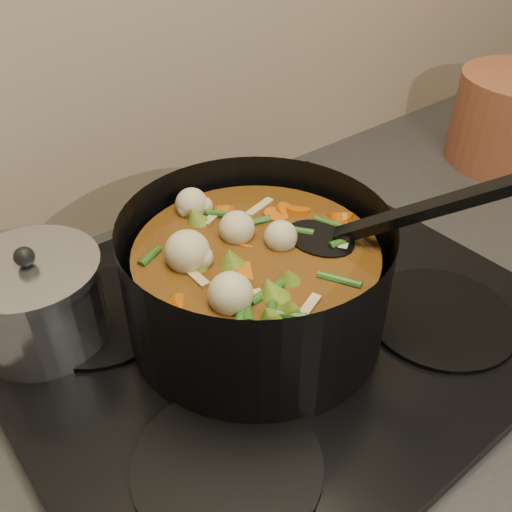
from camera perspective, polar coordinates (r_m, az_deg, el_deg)
stovetop at (r=0.70m, az=1.41°, el=-6.67°), size 0.62×0.54×0.03m
stockpot at (r=0.64m, az=0.06°, el=-2.43°), size 0.39×0.39×0.22m
saucepan at (r=0.69m, az=-20.97°, el=-4.21°), size 0.15×0.15×0.13m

